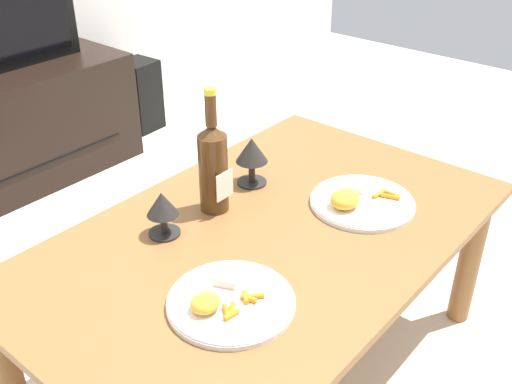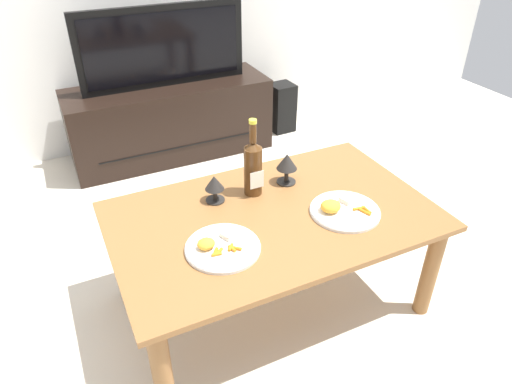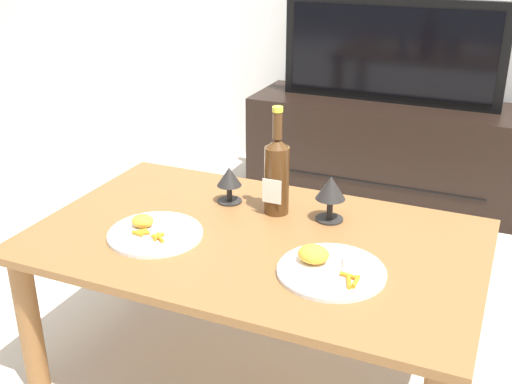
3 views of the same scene
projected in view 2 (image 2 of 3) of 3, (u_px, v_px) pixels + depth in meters
The scene contains 10 objects.
ground_plane at pixel (271, 301), 2.19m from camera, with size 6.40×6.40×0.00m, color beige.
dining_table at pixel (273, 229), 1.95m from camera, with size 1.33×0.82×0.50m.
tv_stand at pixel (171, 120), 3.29m from camera, with size 1.39×0.47×0.52m.
tv_screen at pixel (163, 47), 3.01m from camera, with size 1.11×0.05×0.52m.
floor_speaker at pixel (282, 107), 3.66m from camera, with size 0.18×0.18×0.38m, color black.
wine_bottle at pixel (253, 166), 1.97m from camera, with size 0.08×0.08×0.35m.
goblet_left at pixel (214, 184), 1.95m from camera, with size 0.08×0.08×0.12m.
goblet_right at pixel (287, 163), 2.06m from camera, with size 0.09×0.09×0.15m.
dinner_plate_left at pixel (222, 247), 1.72m from camera, with size 0.28×0.28×0.05m.
dinner_plate_right at pixel (343, 210), 1.91m from camera, with size 0.29×0.29×0.06m.
Camera 2 is at (-0.73, -1.37, 1.62)m, focal length 32.44 mm.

